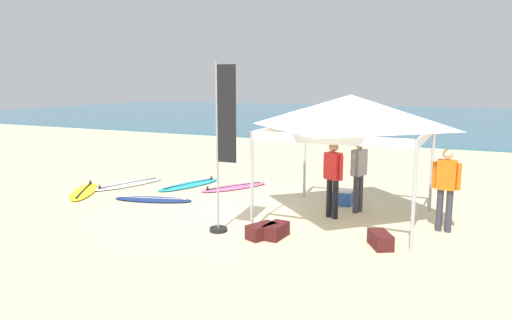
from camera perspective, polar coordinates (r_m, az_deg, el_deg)
ground_plane at (r=11.25m, az=-1.41°, el=-6.19°), size 80.00×80.00×0.00m
sea at (r=41.31m, az=18.70°, el=4.79°), size 80.00×36.00×0.10m
canopy_tent at (r=10.38m, az=11.26°, el=5.72°), size 3.27×3.27×2.75m
surfboard_white at (r=14.51m, az=-15.03°, el=-2.80°), size 1.24×2.40×0.19m
surfboard_pink at (r=13.64m, az=-2.65°, el=-3.26°), size 1.57×2.13×0.19m
surfboard_navy at (r=12.50m, az=-12.20°, el=-4.64°), size 2.13×1.10×0.19m
surfboard_cyan at (r=14.07m, az=-8.02°, el=-2.95°), size 1.17×2.29×0.19m
surfboard_yellow at (r=13.93m, az=-19.96°, el=-3.55°), size 1.68×2.13×0.19m
person_orange at (r=10.28m, az=21.84°, el=-2.70°), size 0.55×0.24×1.71m
person_red at (r=10.66m, az=9.22°, el=-1.73°), size 0.51×0.35×1.71m
person_grey at (r=11.23m, az=12.24°, el=-1.25°), size 0.33×0.52×1.71m
banner_flag at (r=9.41m, az=-4.05°, el=0.52°), size 0.60×0.36×3.40m
gear_bag_near_tent at (r=9.36m, az=0.68°, el=-8.53°), size 0.53×0.68×0.28m
gear_bag_by_pole at (r=9.40m, az=2.40°, el=-8.47°), size 0.36×0.62×0.28m
gear_bag_on_sand at (r=9.16m, az=14.70°, el=-9.25°), size 0.58×0.68×0.28m
cooler_box at (r=11.97m, az=10.28°, el=-4.41°), size 0.50×0.36×0.39m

